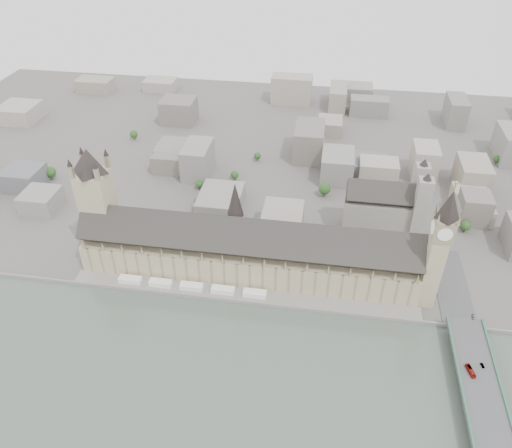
# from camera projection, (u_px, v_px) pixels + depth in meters

# --- Properties ---
(ground) EXTENTS (900.00, 900.00, 0.00)m
(ground) POSITION_uv_depth(u_px,v_px,m) (244.00, 290.00, 391.38)
(ground) COLOR #595651
(ground) RESTS_ON ground
(embankment_wall) EXTENTS (600.00, 1.50, 3.00)m
(embankment_wall) POSITION_uv_depth(u_px,v_px,m) (240.00, 302.00, 378.53)
(embankment_wall) COLOR slate
(embankment_wall) RESTS_ON ground
(river_terrace) EXTENTS (270.00, 15.00, 2.00)m
(river_terrace) POSITION_uv_depth(u_px,v_px,m) (242.00, 295.00, 384.81)
(river_terrace) COLOR slate
(river_terrace) RESTS_ON ground
(terrace_tents) EXTENTS (118.00, 7.00, 4.00)m
(terrace_tents) POSITION_uv_depth(u_px,v_px,m) (191.00, 286.00, 388.51)
(terrace_tents) COLOR white
(terrace_tents) RESTS_ON river_terrace
(palace_of_westminster) EXTENTS (265.00, 40.73, 55.44)m
(palace_of_westminster) POSITION_uv_depth(u_px,v_px,m) (248.00, 251.00, 393.75)
(palace_of_westminster) COLOR tan
(palace_of_westminster) RESTS_ON ground
(elizabeth_tower) EXTENTS (17.00, 17.00, 107.50)m
(elizabeth_tower) POSITION_uv_depth(u_px,v_px,m) (440.00, 242.00, 346.08)
(elizabeth_tower) COLOR tan
(elizabeth_tower) RESTS_ON ground
(victoria_tower) EXTENTS (30.00, 30.00, 100.00)m
(victoria_tower) POSITION_uv_depth(u_px,v_px,m) (97.00, 199.00, 395.11)
(victoria_tower) COLOR tan
(victoria_tower) RESTS_ON ground
(central_tower) EXTENTS (13.00, 13.00, 48.00)m
(central_tower) POSITION_uv_depth(u_px,v_px,m) (236.00, 209.00, 379.32)
(central_tower) COLOR gray
(central_tower) RESTS_ON ground
(westminster_bridge) EXTENTS (25.00, 325.00, 10.25)m
(westminster_bridge) POSITION_uv_depth(u_px,v_px,m) (484.00, 413.00, 297.97)
(westminster_bridge) COLOR #474749
(westminster_bridge) RESTS_ON ground
(westminster_abbey) EXTENTS (68.00, 36.00, 64.00)m
(westminster_abbey) POSITION_uv_depth(u_px,v_px,m) (386.00, 208.00, 438.40)
(westminster_abbey) COLOR gray
(westminster_abbey) RESTS_ON ground
(city_skyline_inland) EXTENTS (720.00, 360.00, 38.00)m
(city_skyline_inland) POSITION_uv_depth(u_px,v_px,m) (281.00, 132.00, 575.80)
(city_skyline_inland) COLOR gray
(city_skyline_inland) RESTS_ON ground
(park_trees) EXTENTS (110.00, 30.00, 15.00)m
(park_trees) POSITION_uv_depth(u_px,v_px,m) (244.00, 235.00, 436.14)
(park_trees) COLOR #1F4017
(park_trees) RESTS_ON ground
(red_bus_north) EXTENTS (5.10, 10.68, 2.90)m
(red_bus_north) POSITION_uv_depth(u_px,v_px,m) (471.00, 371.00, 314.82)
(red_bus_north) COLOR maroon
(red_bus_north) RESTS_ON westminster_bridge
(car_silver) EXTENTS (2.29, 4.11, 1.28)m
(car_silver) POSITION_uv_depth(u_px,v_px,m) (482.00, 365.00, 319.11)
(car_silver) COLOR gray
(car_silver) RESTS_ON westminster_bridge
(car_approach) EXTENTS (2.64, 4.89, 1.35)m
(car_approach) POSITION_uv_depth(u_px,v_px,m) (473.00, 317.00, 353.20)
(car_approach) COLOR gray
(car_approach) RESTS_ON westminster_bridge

